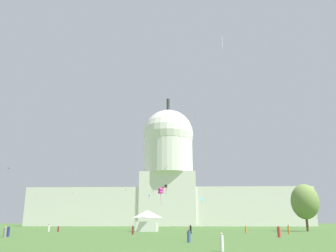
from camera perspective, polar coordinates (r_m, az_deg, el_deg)
The scene contains 25 objects.
capitol_building at distance 189.64m, azimuth 0.03°, elevation -9.29°, with size 147.63×28.03×70.46m.
event_tent at distance 87.71m, azimuth -3.44°, elevation -15.27°, with size 5.27×6.02×5.03m.
tree_east_near at distance 94.97m, azimuth 21.58°, elevation -11.49°, with size 7.51×7.46×11.46m.
person_orange_front_left at distance 72.42m, azimuth 19.22°, elevation -15.82°, with size 0.42×0.42×1.71m.
person_maroon_back_center at distance 88.23m, azimuth -17.59°, elevation -15.81°, with size 0.48×0.48×1.49m.
person_black_mid_center at distance 71.58m, azimuth 3.74°, elevation -16.64°, with size 0.55×0.55×1.73m.
person_red_aisle_center at distance 57.97m, azimuth 17.77°, elevation -16.28°, with size 0.60×0.60×1.72m.
person_white_front_right at distance 89.43m, azimuth -19.04°, elevation -15.63°, with size 0.63×0.63×1.71m.
person_navy_mid_right at distance 63.22m, azimuth -24.78°, elevation -15.50°, with size 0.62×0.62×1.71m.
person_orange_edge_west at distance 76.99m, azimuth 12.67°, elevation -16.29°, with size 0.44×0.44×1.52m.
person_grey_near_tree_east at distance 61.07m, azimuth -25.25°, elevation -15.54°, with size 0.61×0.61×1.61m.
person_maroon_lawn_far_right at distance 67.45m, azimuth -5.79°, elevation -16.67°, with size 0.51×0.51×1.71m.
person_denim_near_tree_west at distance 42.30m, azimuth 3.45°, elevation -17.67°, with size 0.49×0.49×1.48m.
person_white_front_center at distance 30.15m, azimuth 8.81°, elevation -18.45°, with size 0.45×0.45×1.46m.
kite_green_high at distance 174.65m, azimuth 4.37°, elevation 1.63°, with size 1.13×1.34×2.58m.
kite_red_low at distance 143.95m, azimuth -0.77°, elevation -10.10°, with size 0.86×0.84×2.44m.
kite_cyan_low at distance 139.41m, azimuth 5.59°, elevation -11.99°, with size 0.68×0.72×3.40m.
kite_lime_high at distance 152.44m, azimuth 2.71°, elevation 3.31°, with size 0.78×1.27×0.22m.
kite_violet_low at distance 85.22m, azimuth -25.01°, elevation -6.40°, with size 1.21×1.86×0.29m.
kite_magenta_low at distance 89.77m, azimuth -1.20°, elevation -10.63°, with size 1.53×1.54×4.17m.
kite_white_high at distance 108.88m, azimuth 8.91°, elevation 13.74°, with size 0.43×0.55×4.38m.
kite_blue_low at distance 135.59m, azimuth -3.10°, elevation -11.42°, with size 0.32×0.86×2.09m.
kite_black_low at distance 94.02m, azimuth -0.35°, elevation -9.88°, with size 0.67×0.68×2.48m.
kite_yellow_low at distance 146.32m, azimuth -6.94°, elevation -10.33°, with size 0.38×0.89×1.04m.
kite_gold_low at distance 129.55m, azimuth -15.20°, elevation -10.75°, with size 1.43×0.97×0.17m.
Camera 1 is at (3.69, -26.55, 2.35)m, focal length 37.06 mm.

